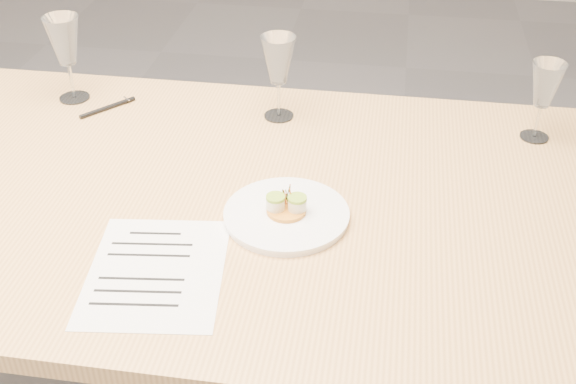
% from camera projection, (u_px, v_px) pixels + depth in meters
% --- Properties ---
extents(dining_table, '(2.40, 1.00, 0.75)m').
position_uv_depth(dining_table, '(108.00, 207.00, 1.58)').
color(dining_table, tan).
rests_on(dining_table, ground).
extents(dinner_plate, '(0.25, 0.25, 0.07)m').
position_uv_depth(dinner_plate, '(287.00, 214.00, 1.43)').
color(dinner_plate, white).
rests_on(dinner_plate, dining_table).
extents(recipe_sheet, '(0.28, 0.33, 0.00)m').
position_uv_depth(recipe_sheet, '(156.00, 271.00, 1.30)').
color(recipe_sheet, white).
rests_on(recipe_sheet, dining_table).
extents(ballpoint_pen, '(0.11, 0.12, 0.01)m').
position_uv_depth(ballpoint_pen, '(108.00, 107.00, 1.81)').
color(ballpoint_pen, black).
rests_on(ballpoint_pen, dining_table).
extents(wine_glass_0, '(0.09, 0.09, 0.22)m').
position_uv_depth(wine_glass_0, '(64.00, 42.00, 1.78)').
color(wine_glass_0, white).
rests_on(wine_glass_0, dining_table).
extents(wine_glass_1, '(0.08, 0.08, 0.21)m').
position_uv_depth(wine_glass_1, '(278.00, 62.00, 1.70)').
color(wine_glass_1, white).
rests_on(wine_glass_1, dining_table).
extents(wine_glass_2, '(0.08, 0.08, 0.19)m').
position_uv_depth(wine_glass_2, '(545.00, 86.00, 1.62)').
color(wine_glass_2, white).
rests_on(wine_glass_2, dining_table).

